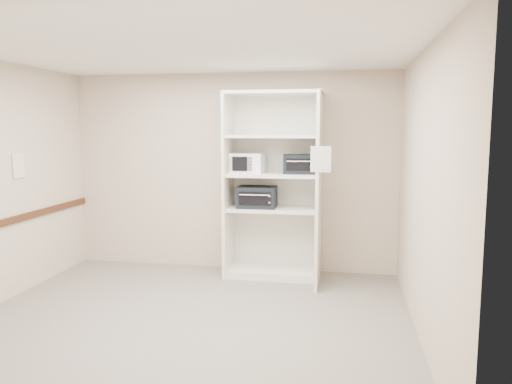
% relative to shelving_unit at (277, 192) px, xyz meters
% --- Properties ---
extents(floor, '(4.50, 4.00, 0.01)m').
position_rel_shelving_unit_xyz_m(floor, '(-0.67, -1.70, -1.13)').
color(floor, '#5F5A50').
rests_on(floor, ground).
extents(ceiling, '(4.50, 4.00, 0.01)m').
position_rel_shelving_unit_xyz_m(ceiling, '(-0.67, -1.70, 1.57)').
color(ceiling, white).
extents(wall_back, '(4.50, 0.02, 2.70)m').
position_rel_shelving_unit_xyz_m(wall_back, '(-0.67, 0.30, 0.22)').
color(wall_back, '#B7A28D').
rests_on(wall_back, ground).
extents(wall_front, '(4.50, 0.02, 2.70)m').
position_rel_shelving_unit_xyz_m(wall_front, '(-0.67, -3.70, 0.22)').
color(wall_front, '#B7A28D').
rests_on(wall_front, ground).
extents(wall_right, '(0.02, 4.00, 2.70)m').
position_rel_shelving_unit_xyz_m(wall_right, '(1.58, -1.70, 0.22)').
color(wall_right, '#B7A28D').
rests_on(wall_right, ground).
extents(shelving_unit, '(1.24, 0.92, 2.42)m').
position_rel_shelving_unit_xyz_m(shelving_unit, '(0.00, 0.00, 0.00)').
color(shelving_unit, silver).
rests_on(shelving_unit, floor).
extents(microwave, '(0.45, 0.36, 0.26)m').
position_rel_shelving_unit_xyz_m(microwave, '(-0.39, 0.01, 0.37)').
color(microwave, white).
rests_on(microwave, shelving_unit).
extents(toaster_oven_upper, '(0.45, 0.36, 0.25)m').
position_rel_shelving_unit_xyz_m(toaster_oven_upper, '(0.30, 0.03, 0.36)').
color(toaster_oven_upper, black).
rests_on(toaster_oven_upper, shelving_unit).
extents(toaster_oven_lower, '(0.51, 0.39, 0.28)m').
position_rel_shelving_unit_xyz_m(toaster_oven_lower, '(-0.25, -0.03, -0.07)').
color(toaster_oven_lower, black).
rests_on(toaster_oven_lower, shelving_unit).
extents(paper_sign, '(0.23, 0.02, 0.29)m').
position_rel_shelving_unit_xyz_m(paper_sign, '(0.59, -0.63, 0.47)').
color(paper_sign, white).
rests_on(paper_sign, shelving_unit).
extents(wall_poster, '(0.01, 0.21, 0.29)m').
position_rel_shelving_unit_xyz_m(wall_poster, '(-2.90, -1.15, 0.38)').
color(wall_poster, white).
rests_on(wall_poster, wall_left).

